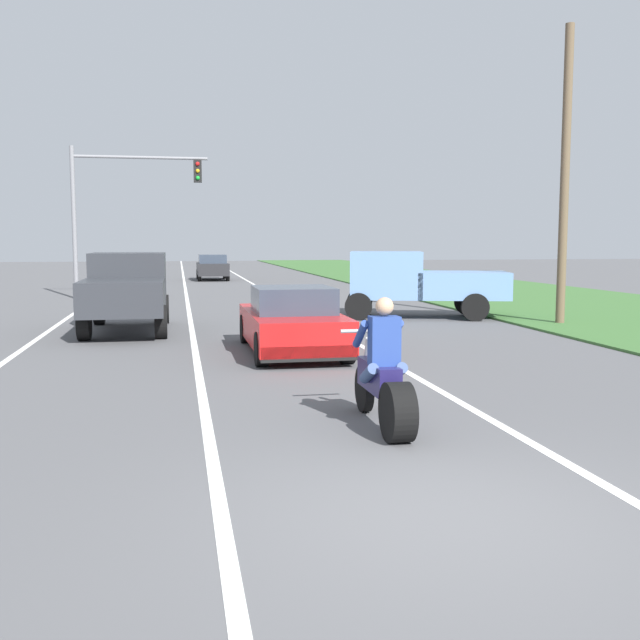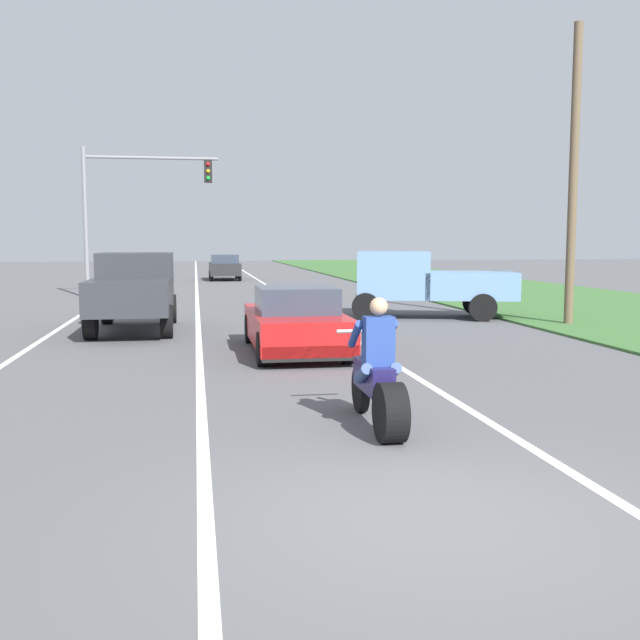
{
  "view_description": "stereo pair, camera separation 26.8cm",
  "coord_description": "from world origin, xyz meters",
  "px_view_note": "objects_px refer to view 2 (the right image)",
  "views": [
    {
      "loc": [
        -2.11,
        -5.64,
        2.29
      ],
      "look_at": [
        0.16,
        6.19,
        1.0
      ],
      "focal_mm": 41.43,
      "sensor_mm": 36.0,
      "label": 1
    },
    {
      "loc": [
        -1.85,
        -5.69,
        2.29
      ],
      "look_at": [
        0.16,
        6.19,
        1.0
      ],
      "focal_mm": 41.43,
      "sensor_mm": 36.0,
      "label": 2
    }
  ],
  "objects_px": {
    "pickup_truck_left_lane_dark_grey": "(134,288)",
    "traffic_light_mast_near": "(129,197)",
    "sports_car_red": "(296,322)",
    "pickup_truck_right_shoulder_light_blue": "(425,281)",
    "distant_car_far_ahead": "(225,267)",
    "motorcycle_with_rider": "(378,381)"
  },
  "relations": [
    {
      "from": "motorcycle_with_rider",
      "to": "traffic_light_mast_near",
      "type": "bearing_deg",
      "value": 102.12
    },
    {
      "from": "pickup_truck_left_lane_dark_grey",
      "to": "distant_car_far_ahead",
      "type": "bearing_deg",
      "value": 82.43
    },
    {
      "from": "distant_car_far_ahead",
      "to": "pickup_truck_left_lane_dark_grey",
      "type": "bearing_deg",
      "value": -97.57
    },
    {
      "from": "traffic_light_mast_near",
      "to": "pickup_truck_right_shoulder_light_blue",
      "type": "bearing_deg",
      "value": -45.53
    },
    {
      "from": "sports_car_red",
      "to": "pickup_truck_left_lane_dark_grey",
      "type": "bearing_deg",
      "value": 129.2
    },
    {
      "from": "sports_car_red",
      "to": "pickup_truck_left_lane_dark_grey",
      "type": "xyz_separation_m",
      "value": [
        -3.57,
        4.38,
        0.48
      ]
    },
    {
      "from": "motorcycle_with_rider",
      "to": "pickup_truck_left_lane_dark_grey",
      "type": "bearing_deg",
      "value": 109.19
    },
    {
      "from": "pickup_truck_right_shoulder_light_blue",
      "to": "sports_car_red",
      "type": "bearing_deg",
      "value": -127.13
    },
    {
      "from": "pickup_truck_left_lane_dark_grey",
      "to": "pickup_truck_right_shoulder_light_blue",
      "type": "xyz_separation_m",
      "value": [
        8.32,
        1.89,
        0.0
      ]
    },
    {
      "from": "pickup_truck_left_lane_dark_grey",
      "to": "pickup_truck_right_shoulder_light_blue",
      "type": "bearing_deg",
      "value": 12.78
    },
    {
      "from": "pickup_truck_left_lane_dark_grey",
      "to": "traffic_light_mast_near",
      "type": "bearing_deg",
      "value": 95.12
    },
    {
      "from": "motorcycle_with_rider",
      "to": "distant_car_far_ahead",
      "type": "xyz_separation_m",
      "value": [
        -0.46,
        35.31,
        0.18
      ]
    },
    {
      "from": "pickup_truck_left_lane_dark_grey",
      "to": "traffic_light_mast_near",
      "type": "distance_m",
      "value": 11.82
    },
    {
      "from": "pickup_truck_left_lane_dark_grey",
      "to": "motorcycle_with_rider",
      "type": "bearing_deg",
      "value": -70.81
    },
    {
      "from": "traffic_light_mast_near",
      "to": "distant_car_far_ahead",
      "type": "height_order",
      "value": "traffic_light_mast_near"
    },
    {
      "from": "traffic_light_mast_near",
      "to": "motorcycle_with_rider",
      "type": "bearing_deg",
      "value": -77.88
    },
    {
      "from": "sports_car_red",
      "to": "traffic_light_mast_near",
      "type": "bearing_deg",
      "value": 106.23
    },
    {
      "from": "motorcycle_with_rider",
      "to": "sports_car_red",
      "type": "xyz_separation_m",
      "value": [
        -0.16,
        6.33,
        0.04
      ]
    },
    {
      "from": "motorcycle_with_rider",
      "to": "pickup_truck_left_lane_dark_grey",
      "type": "relative_size",
      "value": 0.46
    },
    {
      "from": "pickup_truck_left_lane_dark_grey",
      "to": "traffic_light_mast_near",
      "type": "relative_size",
      "value": 0.8
    },
    {
      "from": "motorcycle_with_rider",
      "to": "pickup_truck_right_shoulder_light_blue",
      "type": "height_order",
      "value": "pickup_truck_right_shoulder_light_blue"
    },
    {
      "from": "sports_car_red",
      "to": "pickup_truck_right_shoulder_light_blue",
      "type": "distance_m",
      "value": 7.88
    }
  ]
}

